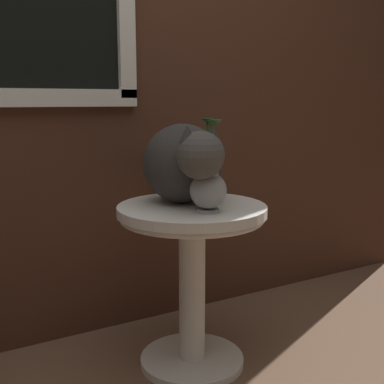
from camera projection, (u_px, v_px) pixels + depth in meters
name	position (u px, v px, depth m)	size (l,w,h in m)	color
back_wall	(65.00, 22.00, 1.97)	(4.00, 0.07, 2.60)	#47281C
wicker_side_table	(192.00, 254.00, 1.86)	(0.55, 0.55, 0.63)	silver
cat	(184.00, 163.00, 1.84)	(0.36, 0.64, 0.30)	#33302D
pewter_vase_with_ivy	(208.00, 184.00, 1.70)	(0.13, 0.13, 0.32)	#99999E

